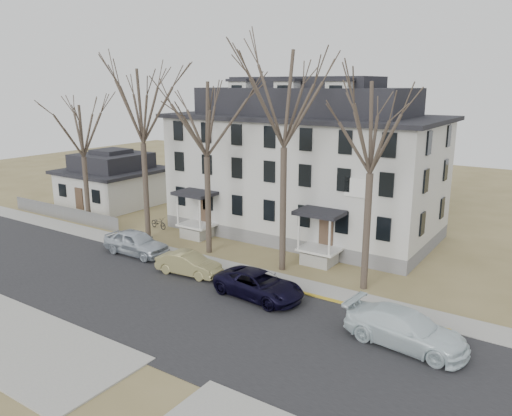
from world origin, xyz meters
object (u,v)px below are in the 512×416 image
Objects in this scene: boarding_house at (304,165)px; small_house at (113,181)px; car_navy at (259,285)px; bicycle_left at (159,223)px; tree_mid_right at (373,121)px; car_white at (405,329)px; tree_far_left at (141,101)px; tree_mid_left at (206,114)px; tree_center at (285,92)px; car_silver at (136,243)px; tree_bungalow at (81,127)px; car_tan at (189,264)px.

boarding_house is 20.34m from small_house.
car_navy is 2.92× the size of bicycle_left.
tree_mid_right is 10.97m from car_white.
bicycle_left is at bearing 116.20° from tree_far_left.
tree_mid_left is (-3.00, -8.15, 4.22)m from boarding_house.
tree_center reaches higher than tree_mid_right.
small_house reaches higher than car_white.
car_silver is 2.76× the size of bicycle_left.
boarding_house is 18.17m from tree_bungalow.
small_house reaches higher than car_navy.
tree_far_left is at bearing 0.00° from tree_bungalow.
boarding_house reaches higher than tree_bungalow.
car_silver is at bearing -35.59° from small_house.
tree_far_left is at bearing 82.14° from car_white.
car_tan is at bearing -96.21° from boarding_house.
small_house is 9.43m from tree_bungalow.
tree_far_left is (-9.00, -8.15, 4.96)m from boarding_house.
small_house reaches higher than bicycle_left.
tree_mid_left is 3.04× the size of car_tan.
tree_mid_left is 12.26m from car_navy.
car_white is (32.54, -11.38, -1.44)m from small_house.
tree_mid_right is 3.04× the size of car_tan.
tree_center is at bearing -53.05° from car_tan.
boarding_house is 18.87m from car_white.
tree_center is at bearing -15.08° from small_house.
boarding_house reaches higher than car_silver.
car_tan is at bearing -136.87° from tree_center.
bicycle_left is at bearing 70.37° from car_navy.
tree_far_left is 1.08× the size of tree_mid_right.
tree_bungalow is (4.00, -6.20, 5.87)m from small_house.
tree_center is 17.01m from bicycle_left.
car_white is (21.54, -5.18, -9.53)m from tree_far_left.
tree_far_left reaches higher than tree_mid_left.
tree_mid_left is 0.87× the size of tree_center.
car_navy is at bearing -23.83° from small_house.
tree_mid_right is at bearing 0.00° from tree_mid_left.
small_house is 2.08× the size of car_tan.
car_white is at bearing -100.15° from bicycle_left.
tree_far_left is 7.34m from tree_bungalow.
car_silver is 6.39m from bicycle_left.
tree_center is 5.70m from tree_mid_right.
small_house is at bearing 76.39° from car_white.
tree_bungalow is at bearing 83.06° from car_navy.
boarding_house is 14.09m from car_navy.
bicycle_left is (-1.10, 2.24, -9.87)m from tree_far_left.
tree_bungalow is at bearing 69.91° from car_silver.
tree_mid_right is at bearing -88.87° from bicycle_left.
tree_bungalow is at bearing 180.00° from tree_mid_left.
car_navy is at bearing -32.00° from tree_mid_left.
car_silver is (-15.33, -3.23, -8.75)m from tree_mid_right.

